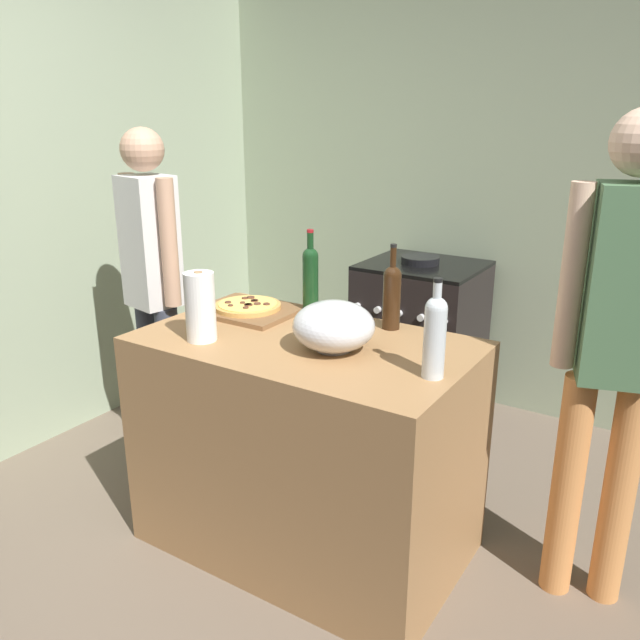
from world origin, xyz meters
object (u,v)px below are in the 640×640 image
wine_bottle_amber (435,333)px  wine_bottle_dark (310,277)px  person_in_red (616,338)px  paper_towel_roll (200,307)px  person_in_stripes (153,278)px  wine_bottle_clear (392,294)px  stove (420,339)px  mixing_bowl (334,326)px  pizza (248,306)px

wine_bottle_amber → wine_bottle_dark: 0.79m
person_in_red → paper_towel_roll: bearing=-159.0°
paper_towel_roll → wine_bottle_amber: size_ratio=0.80×
person_in_stripes → wine_bottle_clear: bearing=4.5°
stove → person_in_red: (1.14, -1.06, 0.55)m
wine_bottle_amber → mixing_bowl: bearing=174.9°
paper_towel_roll → wine_bottle_clear: 0.73m
person_in_red → stove: bearing=137.1°
paper_towel_roll → wine_bottle_amber: wine_bottle_amber is taller
paper_towel_roll → mixing_bowl: bearing=20.4°
pizza → person_in_red: bearing=6.4°
pizza → mixing_bowl: (0.54, -0.18, 0.06)m
wine_bottle_clear → stove: (-0.34, 1.08, -0.58)m
wine_bottle_clear → person_in_stripes: 1.22m
mixing_bowl → wine_bottle_amber: bearing=-5.1°
mixing_bowl → person_in_stripes: size_ratio=0.18×
mixing_bowl → person_in_red: person_in_red is taller
stove → pizza: bearing=-102.1°
pizza → mixing_bowl: 0.57m
pizza → person_in_stripes: 0.61m
wine_bottle_amber → wine_bottle_clear: bearing=132.5°
mixing_bowl → pizza: bearing=161.2°
wine_bottle_dark → wine_bottle_clear: (0.38, 0.00, -0.02)m
pizza → paper_towel_roll: (0.07, -0.36, 0.10)m
person_in_red → wine_bottle_clear: bearing=-179.0°
wine_bottle_dark → wine_bottle_clear: 0.38m
wine_bottle_dark → person_in_red: person_in_red is taller
wine_bottle_amber → person_in_red: bearing=38.4°
mixing_bowl → wine_bottle_amber: 0.40m
person_in_stripes → wine_bottle_amber: bearing=-9.8°
paper_towel_roll → stove: paper_towel_roll is taller
pizza → person_in_stripes: size_ratio=0.17×
wine_bottle_dark → person_in_stripes: 0.85m
mixing_bowl → person_in_stripes: (-1.15, 0.23, -0.04)m
mixing_bowl → stove: 1.52m
pizza → person_in_red: (1.40, 0.16, 0.08)m
wine_bottle_clear → person_in_stripes: (-1.21, -0.10, -0.09)m
wine_bottle_clear → stove: wine_bottle_clear is taller
mixing_bowl → paper_towel_roll: bearing=-159.6°
wine_bottle_clear → stove: bearing=107.4°
paper_towel_roll → wine_bottle_amber: bearing=9.1°
wine_bottle_amber → wine_bottle_dark: (-0.71, 0.36, 0.01)m
pizza → wine_bottle_dark: size_ratio=0.79×
pizza → wine_bottle_clear: (0.60, 0.14, 0.11)m
mixing_bowl → person_in_red: bearing=21.4°
stove → mixing_bowl: bearing=-79.0°
wine_bottle_dark → person_in_red: size_ratio=0.21×
pizza → paper_towel_roll: size_ratio=1.07×
pizza → paper_towel_roll: bearing=-79.3°
wine_bottle_amber → wine_bottle_dark: size_ratio=0.92×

